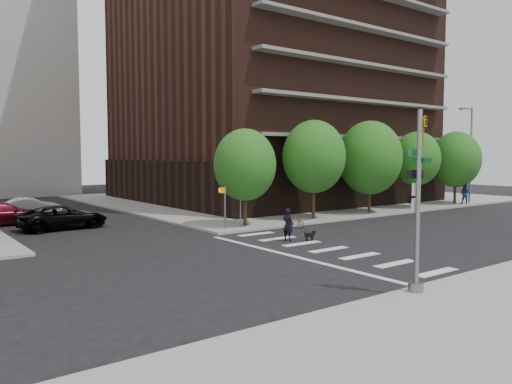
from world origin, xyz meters
The scene contains 18 objects.
ground centered at (0.00, 0.00, 0.00)m, with size 120.00×120.00×0.00m, color black.
sidewalk_ne centered at (20.50, 23.50, 0.07)m, with size 39.00×33.00×0.15m, color gray.
crosswalk centered at (2.21, 0.00, 0.01)m, with size 3.85×13.00×0.01m.
tree_a centered at (4.00, 8.50, 4.04)m, with size 4.00×4.00×5.90m.
tree_b centered at (10.00, 8.50, 4.54)m, with size 4.50×4.50×6.65m.
tree_c centered at (16.00, 8.50, 4.45)m, with size 5.00×5.00×6.80m.
tree_d centered at (22.00, 8.50, 4.34)m, with size 4.00×4.00×6.20m.
tree_e centered at (28.00, 8.50, 4.25)m, with size 4.50×4.50×6.35m.
traffic_signal centered at (-0.47, -7.49, 2.70)m, with size 0.90×0.75×6.00m.
pedestrian_signal centered at (2.32, 7.92, 1.85)m, with size 2.18×0.67×2.60m.
streetlamp centered at (29.82, 8.20, 5.29)m, with size 2.14×0.22×9.00m.
parked_car_black centered at (-5.50, 14.94, 0.75)m, with size 5.38×2.48×1.50m, color black.
parked_car_maroon centered at (-8.16, 19.05, 0.76)m, with size 5.22×2.12×1.52m, color #470A17.
parked_car_silver centered at (-5.50, 23.53, 0.70)m, with size 4.28×1.49×1.41m, color #B5B9BE.
scooter centered at (6.46, 6.50, 0.40)m, with size 0.53×1.53×0.80m, color maroon.
dog_walker centered at (2.98, 3.10, 0.90)m, with size 0.43×0.65×1.79m, color black.
dog centered at (4.00, 2.42, 0.33)m, with size 0.63×0.28×0.53m.
pedestrian_far centered at (28.06, 7.50, 1.10)m, with size 0.72×0.93×1.91m, color navy.
Camera 1 is at (-14.51, -17.31, 4.69)m, focal length 35.00 mm.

